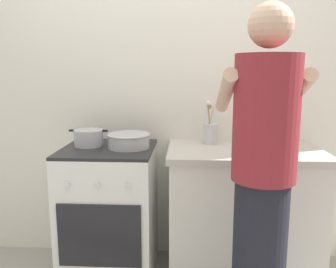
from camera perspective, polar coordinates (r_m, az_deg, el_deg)
back_wall at (r=2.63m, az=3.76°, el=6.85°), size 3.20×0.10×2.50m
countertop at (r=2.49m, az=11.87°, el=-12.47°), size 1.00×0.60×0.90m
stove_range at (r=2.52m, az=-9.30°, el=-12.20°), size 0.60×0.62×0.90m
pot at (r=2.45m, az=-12.63°, el=-0.60°), size 0.26×0.20×0.11m
mixing_bowl at (r=2.34m, az=-6.32°, el=-0.96°), size 0.28×0.28×0.10m
utensil_crock at (r=2.47m, az=6.77°, el=0.55°), size 0.10×0.10×0.30m
spice_bottle at (r=2.37m, az=11.05°, el=-1.07°), size 0.04×0.04×0.10m
oil_bottle at (r=2.43m, az=18.00°, el=0.20°), size 0.07×0.07×0.25m
person at (r=1.76m, az=14.91°, el=-8.26°), size 0.41×0.50×1.70m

